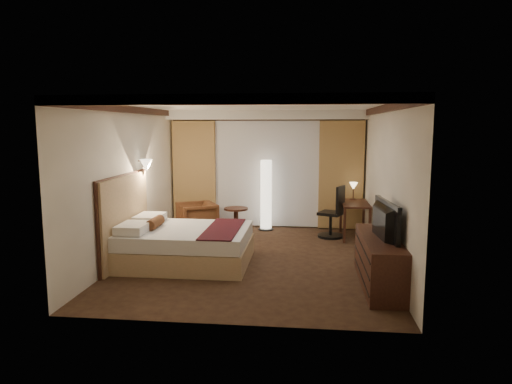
# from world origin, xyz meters

# --- Properties ---
(floor) EXTENTS (4.50, 5.50, 0.01)m
(floor) POSITION_xyz_m (0.00, 0.00, 0.00)
(floor) COLOR black
(floor) RESTS_ON ground
(ceiling) EXTENTS (4.50, 5.50, 0.01)m
(ceiling) POSITION_xyz_m (0.00, 0.00, 2.70)
(ceiling) COLOR white
(ceiling) RESTS_ON back_wall
(back_wall) EXTENTS (4.50, 0.02, 2.70)m
(back_wall) POSITION_xyz_m (0.00, 2.75, 1.35)
(back_wall) COLOR beige
(back_wall) RESTS_ON floor
(left_wall) EXTENTS (0.02, 5.50, 2.70)m
(left_wall) POSITION_xyz_m (-2.25, 0.00, 1.35)
(left_wall) COLOR beige
(left_wall) RESTS_ON floor
(right_wall) EXTENTS (0.02, 5.50, 2.70)m
(right_wall) POSITION_xyz_m (2.25, 0.00, 1.35)
(right_wall) COLOR beige
(right_wall) RESTS_ON floor
(crown_molding) EXTENTS (4.50, 5.50, 0.12)m
(crown_molding) POSITION_xyz_m (0.00, 0.00, 2.64)
(crown_molding) COLOR black
(crown_molding) RESTS_ON ceiling
(soffit) EXTENTS (4.50, 0.50, 0.20)m
(soffit) POSITION_xyz_m (0.00, 2.50, 2.60)
(soffit) COLOR white
(soffit) RESTS_ON ceiling
(curtain_sheer) EXTENTS (2.48, 0.04, 2.45)m
(curtain_sheer) POSITION_xyz_m (0.00, 2.67, 1.25)
(curtain_sheer) COLOR silver
(curtain_sheer) RESTS_ON back_wall
(curtain_left_drape) EXTENTS (1.00, 0.14, 2.45)m
(curtain_left_drape) POSITION_xyz_m (-1.70, 2.61, 1.25)
(curtain_left_drape) COLOR tan
(curtain_left_drape) RESTS_ON back_wall
(curtain_right_drape) EXTENTS (1.00, 0.14, 2.45)m
(curtain_right_drape) POSITION_xyz_m (1.70, 2.61, 1.25)
(curtain_right_drape) COLOR tan
(curtain_right_drape) RESTS_ON back_wall
(wall_sconce) EXTENTS (0.24, 0.24, 0.24)m
(wall_sconce) POSITION_xyz_m (-2.09, 0.46, 1.62)
(wall_sconce) COLOR white
(wall_sconce) RESTS_ON left_wall
(bed) EXTENTS (2.14, 1.67, 0.63)m
(bed) POSITION_xyz_m (-1.12, -0.37, 0.31)
(bed) COLOR white
(bed) RESTS_ON floor
(headboard) EXTENTS (0.12, 1.97, 1.50)m
(headboard) POSITION_xyz_m (-2.20, -0.37, 0.75)
(headboard) COLOR tan
(headboard) RESTS_ON floor
(armchair) EXTENTS (1.00, 1.02, 0.79)m
(armchair) POSITION_xyz_m (-1.43, 1.67, 0.39)
(armchair) COLOR #493016
(armchair) RESTS_ON floor
(side_table) EXTENTS (0.53, 0.53, 0.58)m
(side_table) POSITION_xyz_m (-0.60, 1.86, 0.29)
(side_table) COLOR black
(side_table) RESTS_ON floor
(floor_lamp) EXTENTS (0.34, 0.34, 1.61)m
(floor_lamp) POSITION_xyz_m (0.02, 2.34, 0.80)
(floor_lamp) COLOR white
(floor_lamp) RESTS_ON floor
(desk) EXTENTS (0.55, 1.12, 0.75)m
(desk) POSITION_xyz_m (1.95, 1.84, 0.38)
(desk) COLOR black
(desk) RESTS_ON floor
(desk_lamp) EXTENTS (0.18, 0.18, 0.34)m
(desk_lamp) POSITION_xyz_m (1.95, 2.25, 0.92)
(desk_lamp) COLOR #FFD899
(desk_lamp) RESTS_ON desk
(office_chair) EXTENTS (0.72, 0.72, 1.12)m
(office_chair) POSITION_xyz_m (1.45, 1.79, 0.56)
(office_chair) COLOR black
(office_chair) RESTS_ON floor
(dresser) EXTENTS (0.50, 1.89, 0.74)m
(dresser) POSITION_xyz_m (2.00, -1.17, 0.37)
(dresser) COLOR black
(dresser) RESTS_ON floor
(television) EXTENTS (0.79, 1.24, 0.15)m
(television) POSITION_xyz_m (1.97, -1.17, 1.07)
(television) COLOR black
(television) RESTS_ON dresser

